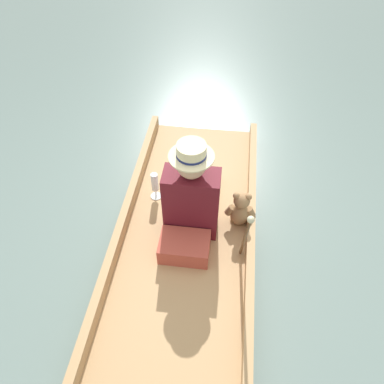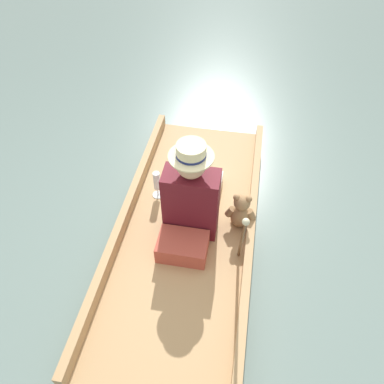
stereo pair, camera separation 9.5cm
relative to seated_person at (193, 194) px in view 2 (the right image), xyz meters
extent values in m
plane|color=slate|center=(-0.04, -0.08, -0.44)|extent=(16.00, 16.00, 0.00)
cube|color=tan|center=(-0.04, -0.08, -0.38)|extent=(1.06, 2.58, 0.13)
cube|color=tan|center=(-0.54, -0.08, -0.26)|extent=(0.06, 2.58, 0.11)
cube|color=tan|center=(0.46, -0.08, -0.26)|extent=(0.06, 2.58, 0.11)
cube|color=#B24738|center=(-0.02, -0.32, -0.24)|extent=(0.37, 0.26, 0.15)
cube|color=white|center=(0.00, 0.26, -0.26)|extent=(0.37, 0.47, 0.11)
cube|color=#5B141E|center=(0.00, -0.08, -0.02)|extent=(0.41, 0.21, 0.58)
cube|color=beige|center=(0.00, 0.03, 0.02)|extent=(0.04, 0.01, 0.32)
cube|color=white|center=(-0.11, 0.03, 0.05)|extent=(0.02, 0.01, 0.35)
cube|color=white|center=(0.11, 0.03, 0.05)|extent=(0.02, 0.01, 0.35)
sphere|color=tan|center=(0.00, -0.08, 0.38)|extent=(0.21, 0.21, 0.21)
cylinder|color=beige|center=(0.00, -0.08, 0.44)|extent=(0.31, 0.31, 0.01)
cylinder|color=beige|center=(0.00, -0.08, 0.49)|extent=(0.20, 0.20, 0.09)
cylinder|color=navy|center=(0.00, -0.08, 0.46)|extent=(0.20, 0.20, 0.02)
ellipsoid|color=#9E754C|center=(0.37, 0.01, -0.20)|extent=(0.15, 0.12, 0.22)
sphere|color=#9E754C|center=(0.37, 0.01, -0.04)|extent=(0.13, 0.13, 0.13)
sphere|color=olive|center=(0.37, 0.07, -0.05)|extent=(0.05, 0.05, 0.05)
sphere|color=#9E754C|center=(0.33, 0.01, 0.01)|extent=(0.05, 0.05, 0.05)
sphere|color=#9E754C|center=(0.42, 0.01, 0.01)|extent=(0.05, 0.05, 0.05)
cylinder|color=#9E754C|center=(0.29, 0.01, -0.16)|extent=(0.08, 0.06, 0.10)
cylinder|color=#9E754C|center=(0.45, 0.01, -0.16)|extent=(0.08, 0.06, 0.10)
sphere|color=#9E754C|center=(0.33, 0.04, -0.28)|extent=(0.06, 0.06, 0.06)
sphere|color=#9E754C|center=(0.41, 0.04, -0.28)|extent=(0.06, 0.06, 0.06)
cylinder|color=silver|center=(-0.34, 0.22, -0.31)|extent=(0.10, 0.10, 0.01)
cylinder|color=silver|center=(-0.34, 0.22, -0.26)|extent=(0.01, 0.01, 0.08)
cylinder|color=silver|center=(-0.34, 0.22, -0.14)|extent=(0.06, 0.06, 0.17)
cylinder|color=brown|center=(0.39, -0.42, 0.07)|extent=(0.02, 0.31, 0.76)
sphere|color=beige|center=(0.39, -0.56, 0.45)|extent=(0.04, 0.04, 0.04)
camera|label=1|loc=(0.23, -1.90, 2.06)|focal=35.00mm
camera|label=2|loc=(0.33, -1.88, 2.06)|focal=35.00mm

